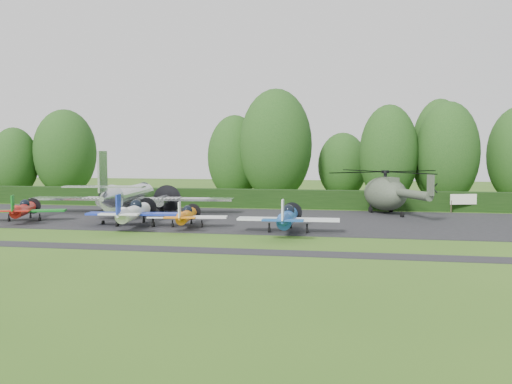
% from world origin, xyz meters
% --- Properties ---
extents(ground, '(160.00, 160.00, 0.00)m').
position_xyz_m(ground, '(0.00, 0.00, 0.00)').
color(ground, '#325919').
rests_on(ground, ground).
extents(apron, '(70.00, 18.00, 0.01)m').
position_xyz_m(apron, '(0.00, 10.00, 0.00)').
color(apron, black).
rests_on(apron, ground).
extents(taxiway_verge, '(70.00, 2.00, 0.00)m').
position_xyz_m(taxiway_verge, '(0.00, -6.00, 0.00)').
color(taxiway_verge, black).
rests_on(taxiway_verge, ground).
extents(hedgerow, '(90.00, 1.60, 2.00)m').
position_xyz_m(hedgerow, '(0.00, 21.00, 0.00)').
color(hedgerow, black).
rests_on(hedgerow, ground).
extents(transport_plane, '(20.07, 15.39, 6.43)m').
position_xyz_m(transport_plane, '(-7.13, 11.74, 1.79)').
color(transport_plane, silver).
rests_on(transport_plane, ground).
extents(light_plane_red, '(6.92, 7.28, 2.66)m').
position_xyz_m(light_plane_red, '(-13.85, 4.79, 1.11)').
color(light_plane_red, '#AE1610').
rests_on(light_plane_red, ground).
extents(light_plane_white, '(7.99, 8.40, 3.07)m').
position_xyz_m(light_plane_white, '(-2.94, 3.09, 1.28)').
color(light_plane_white, silver).
rests_on(light_plane_white, ground).
extents(light_plane_orange, '(6.41, 6.74, 2.46)m').
position_xyz_m(light_plane_orange, '(1.32, 3.60, 1.03)').
color(light_plane_orange, orange).
rests_on(light_plane_orange, ground).
extents(light_plane_blue, '(7.70, 8.10, 2.96)m').
position_xyz_m(light_plane_blue, '(9.69, 2.04, 1.23)').
color(light_plane_blue, '#194A98').
rests_on(light_plane_blue, ground).
extents(helicopter, '(13.29, 15.56, 4.28)m').
position_xyz_m(helicopter, '(17.36, 17.25, 2.30)').
color(helicopter, '#3A4333').
rests_on(helicopter, ground).
extents(sign_board, '(3.32, 0.12, 1.87)m').
position_xyz_m(sign_board, '(25.44, 19.92, 1.26)').
color(sign_board, '#3F3326').
rests_on(sign_board, ground).
extents(tree_0, '(7.23, 7.23, 11.94)m').
position_xyz_m(tree_0, '(24.87, 29.33, 5.96)').
color(tree_0, black).
rests_on(tree_0, ground).
extents(tree_2, '(6.86, 6.86, 11.64)m').
position_xyz_m(tree_2, '(18.18, 29.03, 5.81)').
color(tree_2, black).
rests_on(tree_2, ground).
extents(tree_3, '(6.39, 6.39, 8.55)m').
position_xyz_m(tree_3, '(12.61, 34.83, 4.26)').
color(tree_3, black).
rests_on(tree_3, ground).
extents(tree_5, '(8.91, 8.91, 13.80)m').
position_xyz_m(tree_5, '(4.62, 29.57, 6.89)').
color(tree_5, black).
rests_on(tree_5, ground).
extents(tree_6, '(8.46, 8.46, 11.87)m').
position_xyz_m(tree_6, '(-25.15, 32.39, 5.93)').
color(tree_6, black).
rests_on(tree_6, ground).
extents(tree_7, '(6.34, 6.34, 9.38)m').
position_xyz_m(tree_7, '(-31.55, 30.32, 4.68)').
color(tree_7, black).
rests_on(tree_7, ground).
extents(tree_9, '(6.97, 6.97, 10.77)m').
position_xyz_m(tree_9, '(-1.01, 31.59, 5.38)').
color(tree_9, black).
rests_on(tree_9, ground).
extents(tree_10, '(6.57, 6.57, 12.41)m').
position_xyz_m(tree_10, '(24.15, 31.20, 6.19)').
color(tree_10, black).
rests_on(tree_10, ground).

